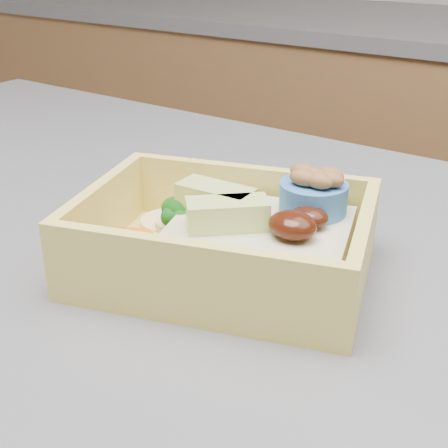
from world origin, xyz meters
The scene contains 1 object.
bento_box centered at (-0.07, 0.04, 0.94)m, with size 0.20×0.17×0.06m.
Camera 1 is at (0.12, -0.24, 1.11)m, focal length 50.00 mm.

